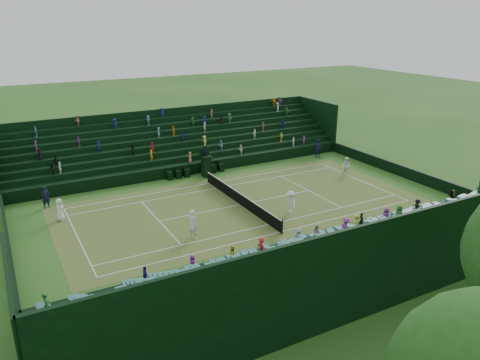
{
  "coord_description": "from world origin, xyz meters",
  "views": [
    {
      "loc": [
        28.87,
        -15.65,
        13.48
      ],
      "look_at": [
        0.0,
        0.0,
        2.0
      ],
      "focal_mm": 35.0,
      "sensor_mm": 36.0,
      "label": 1
    }
  ],
  "objects_px": {
    "umpire_chair": "(206,164)",
    "player_far_east": "(290,202)",
    "player_near_west": "(60,210)",
    "tennis_net": "(240,198)",
    "player_far_west": "(346,166)",
    "player_near_east": "(193,224)"
  },
  "relations": [
    {
      "from": "player_near_east",
      "to": "player_far_east",
      "type": "xyz_separation_m",
      "value": [
        -0.42,
        7.77,
        -0.13
      ]
    },
    {
      "from": "umpire_chair",
      "to": "player_far_east",
      "type": "relative_size",
      "value": 1.65
    },
    {
      "from": "tennis_net",
      "to": "player_far_west",
      "type": "height_order",
      "value": "player_far_west"
    },
    {
      "from": "player_far_west",
      "to": "player_far_east",
      "type": "relative_size",
      "value": 0.92
    },
    {
      "from": "player_near_west",
      "to": "player_far_east",
      "type": "height_order",
      "value": "player_far_east"
    },
    {
      "from": "tennis_net",
      "to": "player_near_west",
      "type": "distance_m",
      "value": 12.85
    },
    {
      "from": "umpire_chair",
      "to": "player_far_west",
      "type": "xyz_separation_m",
      "value": [
        5.44,
        11.37,
        -0.42
      ]
    },
    {
      "from": "player_near_east",
      "to": "player_far_east",
      "type": "distance_m",
      "value": 7.79
    },
    {
      "from": "player_near_west",
      "to": "player_far_west",
      "type": "distance_m",
      "value": 24.33
    },
    {
      "from": "tennis_net",
      "to": "player_near_east",
      "type": "xyz_separation_m",
      "value": [
        3.55,
        -5.33,
        0.46
      ]
    },
    {
      "from": "umpire_chair",
      "to": "player_near_west",
      "type": "distance_m",
      "value": 13.46
    },
    {
      "from": "player_far_west",
      "to": "player_far_east",
      "type": "bearing_deg",
      "value": -71.22
    },
    {
      "from": "umpire_chair",
      "to": "player_far_east",
      "type": "bearing_deg",
      "value": 10.34
    },
    {
      "from": "umpire_chair",
      "to": "player_far_west",
      "type": "bearing_deg",
      "value": 64.41
    },
    {
      "from": "player_near_east",
      "to": "umpire_chair",
      "type": "bearing_deg",
      "value": -50.06
    },
    {
      "from": "player_near_east",
      "to": "player_far_west",
      "type": "height_order",
      "value": "player_near_east"
    },
    {
      "from": "tennis_net",
      "to": "player_far_west",
      "type": "relative_size",
      "value": 7.33
    },
    {
      "from": "umpire_chair",
      "to": "player_near_west",
      "type": "height_order",
      "value": "umpire_chair"
    },
    {
      "from": "player_near_west",
      "to": "player_far_east",
      "type": "xyz_separation_m",
      "value": [
        6.61,
        14.81,
        0.05
      ]
    },
    {
      "from": "tennis_net",
      "to": "player_near_east",
      "type": "relative_size",
      "value": 5.91
    },
    {
      "from": "player_near_west",
      "to": "player_near_east",
      "type": "height_order",
      "value": "player_near_east"
    },
    {
      "from": "umpire_chair",
      "to": "tennis_net",
      "type": "bearing_deg",
      "value": -4.23
    }
  ]
}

